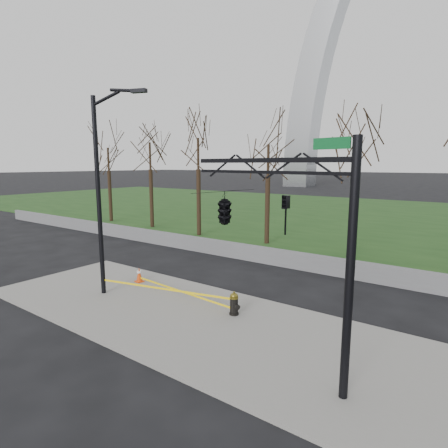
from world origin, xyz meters
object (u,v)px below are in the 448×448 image
Objects in this scene: fire_hydrant at (234,304)px; street_light at (103,182)px; traffic_signal_mast at (243,210)px; traffic_cone at (139,275)px.

fire_hydrant is 7.00m from street_light.
street_light is at bearing -142.33° from fire_hydrant.
traffic_cone is at bearing 173.27° from traffic_signal_mast.
street_light is at bearing -86.23° from traffic_cone.
street_light is 6.99m from traffic_signal_mast.
fire_hydrant reaches higher than traffic_cone.
fire_hydrant is at bearing -4.84° from street_light.
traffic_signal_mast is at bearing -22.06° from street_light.
traffic_cone is (-5.58, 0.52, -0.06)m from fire_hydrant.
street_light reaches higher than traffic_cone.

